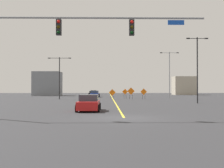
{
  "coord_description": "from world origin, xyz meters",
  "views": [
    {
      "loc": [
        -1.16,
        -19.79,
        1.96
      ],
      "look_at": [
        -0.28,
        28.95,
        2.68
      ],
      "focal_mm": 47.72,
      "sensor_mm": 36.0,
      "label": 1
    }
  ],
  "objects_px": {
    "car_blue_distant": "(95,94)",
    "traffic_signal_assembly": "(61,36)",
    "street_lamp_far_left": "(59,74)",
    "car_orange_far": "(93,93)",
    "construction_sign_left_shoulder": "(112,93)",
    "car_black_approaching": "(93,94)",
    "car_red_mid": "(89,103)",
    "construction_sign_right_shoulder": "(125,92)",
    "construction_sign_median_near": "(131,92)",
    "street_lamp_far_right": "(197,65)",
    "construction_sign_left_lane": "(144,92)",
    "street_lamp_near_right": "(169,71)"
  },
  "relations": [
    {
      "from": "construction_sign_median_near",
      "to": "street_lamp_far_right",
      "type": "bearing_deg",
      "value": -65.73
    },
    {
      "from": "construction_sign_left_lane",
      "to": "construction_sign_left_shoulder",
      "type": "xyz_separation_m",
      "value": [
        -5.66,
        -0.29,
        -0.09
      ]
    },
    {
      "from": "traffic_signal_assembly",
      "to": "car_red_mid",
      "type": "height_order",
      "value": "traffic_signal_assembly"
    },
    {
      "from": "construction_sign_left_shoulder",
      "to": "car_black_approaching",
      "type": "distance_m",
      "value": 23.86
    },
    {
      "from": "traffic_signal_assembly",
      "to": "street_lamp_far_right",
      "type": "height_order",
      "value": "street_lamp_far_right"
    },
    {
      "from": "street_lamp_far_left",
      "to": "construction_sign_left_lane",
      "type": "bearing_deg",
      "value": 1.52
    },
    {
      "from": "street_lamp_near_right",
      "to": "construction_sign_median_near",
      "type": "bearing_deg",
      "value": -174.47
    },
    {
      "from": "street_lamp_near_right",
      "to": "car_black_approaching",
      "type": "distance_m",
      "value": 26.13
    },
    {
      "from": "street_lamp_near_right",
      "to": "car_orange_far",
      "type": "xyz_separation_m",
      "value": [
        -15.62,
        28.09,
        -4.53
      ]
    },
    {
      "from": "street_lamp_far_left",
      "to": "car_black_approaching",
      "type": "bearing_deg",
      "value": 78.47
    },
    {
      "from": "street_lamp_far_left",
      "to": "construction_sign_left_lane",
      "type": "distance_m",
      "value": 15.42
    },
    {
      "from": "traffic_signal_assembly",
      "to": "construction_sign_median_near",
      "type": "height_order",
      "value": "traffic_signal_assembly"
    },
    {
      "from": "construction_sign_left_lane",
      "to": "car_red_mid",
      "type": "distance_m",
      "value": 28.62
    },
    {
      "from": "street_lamp_near_right",
      "to": "car_blue_distant",
      "type": "xyz_separation_m",
      "value": [
        -14.5,
        9.99,
        -4.51
      ]
    },
    {
      "from": "traffic_signal_assembly",
      "to": "car_orange_far",
      "type": "distance_m",
      "value": 64.45
    },
    {
      "from": "car_red_mid",
      "to": "construction_sign_right_shoulder",
      "type": "bearing_deg",
      "value": 80.76
    },
    {
      "from": "street_lamp_near_right",
      "to": "street_lamp_far_left",
      "type": "xyz_separation_m",
      "value": [
        -20.28,
        -2.98,
        -0.66
      ]
    },
    {
      "from": "construction_sign_left_shoulder",
      "to": "car_blue_distant",
      "type": "distance_m",
      "value": 13.36
    },
    {
      "from": "car_red_mid",
      "to": "car_black_approaching",
      "type": "bearing_deg",
      "value": 92.31
    },
    {
      "from": "traffic_signal_assembly",
      "to": "construction_sign_left_shoulder",
      "type": "xyz_separation_m",
      "value": [
        4.05,
        33.31,
        -4.28
      ]
    },
    {
      "from": "car_blue_distant",
      "to": "traffic_signal_assembly",
      "type": "bearing_deg",
      "value": -90.53
    },
    {
      "from": "street_lamp_far_right",
      "to": "car_blue_distant",
      "type": "bearing_deg",
      "value": 118.22
    },
    {
      "from": "construction_sign_median_near",
      "to": "car_blue_distant",
      "type": "height_order",
      "value": "construction_sign_median_near"
    },
    {
      "from": "street_lamp_near_right",
      "to": "construction_sign_left_lane",
      "type": "height_order",
      "value": "street_lamp_near_right"
    },
    {
      "from": "construction_sign_median_near",
      "to": "car_red_mid",
      "type": "relative_size",
      "value": 0.48
    },
    {
      "from": "construction_sign_left_lane",
      "to": "construction_sign_right_shoulder",
      "type": "bearing_deg",
      "value": 127.59
    },
    {
      "from": "car_black_approaching",
      "to": "car_blue_distant",
      "type": "bearing_deg",
      "value": -84.68
    },
    {
      "from": "car_blue_distant",
      "to": "car_red_mid",
      "type": "bearing_deg",
      "value": -88.48
    },
    {
      "from": "traffic_signal_assembly",
      "to": "construction_sign_left_lane",
      "type": "xyz_separation_m",
      "value": [
        9.71,
        33.6,
        -4.19
      ]
    },
    {
      "from": "construction_sign_left_lane",
      "to": "construction_sign_median_near",
      "type": "distance_m",
      "value": 2.84
    },
    {
      "from": "street_lamp_far_left",
      "to": "car_orange_far",
      "type": "xyz_separation_m",
      "value": [
        4.66,
        31.08,
        -3.86
      ]
    },
    {
      "from": "construction_sign_right_shoulder",
      "to": "car_black_approaching",
      "type": "bearing_deg",
      "value": 110.55
    },
    {
      "from": "construction_sign_right_shoulder",
      "to": "car_blue_distant",
      "type": "height_order",
      "value": "construction_sign_right_shoulder"
    },
    {
      "from": "construction_sign_median_near",
      "to": "car_orange_far",
      "type": "relative_size",
      "value": 0.47
    },
    {
      "from": "construction_sign_right_shoulder",
      "to": "car_orange_far",
      "type": "bearing_deg",
      "value": 105.32
    },
    {
      "from": "construction_sign_left_shoulder",
      "to": "car_blue_distant",
      "type": "bearing_deg",
      "value": 105.72
    },
    {
      "from": "construction_sign_right_shoulder",
      "to": "car_black_approaching",
      "type": "xyz_separation_m",
      "value": [
        -7.16,
        19.09,
        -0.57
      ]
    },
    {
      "from": "street_lamp_near_right",
      "to": "car_red_mid",
      "type": "bearing_deg",
      "value": -114.14
    },
    {
      "from": "construction_sign_median_near",
      "to": "car_black_approaching",
      "type": "xyz_separation_m",
      "value": [
        -8.13,
        21.26,
        -0.74
      ]
    },
    {
      "from": "construction_sign_right_shoulder",
      "to": "construction_sign_left_shoulder",
      "type": "bearing_deg",
      "value": -120.63
    },
    {
      "from": "car_blue_distant",
      "to": "construction_sign_median_near",
      "type": "bearing_deg",
      "value": -56.24
    },
    {
      "from": "traffic_signal_assembly",
      "to": "car_blue_distant",
      "type": "height_order",
      "value": "traffic_signal_assembly"
    },
    {
      "from": "traffic_signal_assembly",
      "to": "car_orange_far",
      "type": "xyz_separation_m",
      "value": [
        -0.69,
        64.27,
        -4.77
      ]
    },
    {
      "from": "car_orange_far",
      "to": "car_red_mid",
      "type": "distance_m",
      "value": 58.13
    },
    {
      "from": "construction_sign_left_shoulder",
      "to": "construction_sign_left_lane",
      "type": "bearing_deg",
      "value": 2.89
    },
    {
      "from": "car_blue_distant",
      "to": "construction_sign_left_lane",
      "type": "bearing_deg",
      "value": -53.56
    },
    {
      "from": "construction_sign_left_lane",
      "to": "car_orange_far",
      "type": "distance_m",
      "value": 32.4
    },
    {
      "from": "street_lamp_near_right",
      "to": "traffic_signal_assembly",
      "type": "bearing_deg",
      "value": -112.43
    },
    {
      "from": "construction_sign_right_shoulder",
      "to": "car_blue_distant",
      "type": "bearing_deg",
      "value": 125.88
    },
    {
      "from": "street_lamp_near_right",
      "to": "construction_sign_right_shoulder",
      "type": "xyz_separation_m",
      "value": [
        -8.33,
        1.45,
        -4.0
      ]
    }
  ]
}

